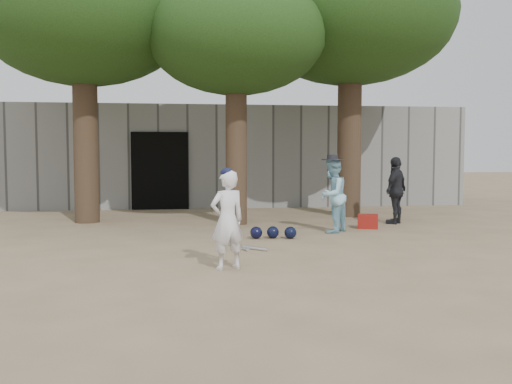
{
  "coord_description": "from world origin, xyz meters",
  "views": [
    {
      "loc": [
        -0.74,
        -8.59,
        1.63
      ],
      "look_at": [
        0.6,
        1.0,
        0.95
      ],
      "focal_mm": 40.0,
      "sensor_mm": 36.0,
      "label": 1
    }
  ],
  "objects": [
    {
      "name": "ground",
      "position": [
        0.0,
        0.0,
        0.0
      ],
      "size": [
        70.0,
        70.0,
        0.0
      ],
      "primitive_type": "plane",
      "color": "#937C5E",
      "rests_on": "ground"
    },
    {
      "name": "bat_pile",
      "position": [
        0.39,
        0.87,
        0.03
      ],
      "size": [
        0.6,
        0.74,
        0.06
      ],
      "color": "silver",
      "rests_on": "ground"
    },
    {
      "name": "tree_row",
      "position": [
        0.74,
        5.02,
        4.69
      ],
      "size": [
        11.4,
        5.8,
        6.69
      ],
      "color": "brown",
      "rests_on": "ground"
    },
    {
      "name": "spectator_blue",
      "position": [
        2.38,
        2.59,
        0.75
      ],
      "size": [
        0.91,
        0.93,
        1.51
      ],
      "primitive_type": "imported",
      "rotation": [
        0.0,
        0.0,
        3.99
      ],
      "color": "#93CEE3",
      "rests_on": "ground"
    },
    {
      "name": "back_building",
      "position": [
        -0.0,
        10.33,
        1.5
      ],
      "size": [
        16.0,
        5.24,
        3.0
      ],
      "color": "gray",
      "rests_on": "ground"
    },
    {
      "name": "spectator_dark",
      "position": [
        4.2,
        3.77,
        0.76
      ],
      "size": [
        0.9,
        0.89,
        1.52
      ],
      "primitive_type": "imported",
      "rotation": [
        0.0,
        0.0,
        3.91
      ],
      "color": "black",
      "rests_on": "ground"
    },
    {
      "name": "red_bag",
      "position": [
        3.31,
        3.07,
        0.15
      ],
      "size": [
        0.51,
        0.45,
        0.3
      ],
      "primitive_type": "cube",
      "rotation": [
        0.0,
        0.0,
        -0.37
      ],
      "color": "#A41517",
      "rests_on": "ground"
    },
    {
      "name": "helmet_row",
      "position": [
        1.06,
        1.93,
        0.11
      ],
      "size": [
        0.87,
        0.32,
        0.23
      ],
      "color": "black",
      "rests_on": "ground"
    },
    {
      "name": "boy_player",
      "position": [
        -0.05,
        -0.75,
        0.69
      ],
      "size": [
        0.59,
        0.49,
        1.38
      ],
      "primitive_type": "imported",
      "rotation": [
        0.0,
        0.0,
        3.51
      ],
      "color": "white",
      "rests_on": "ground"
    }
  ]
}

